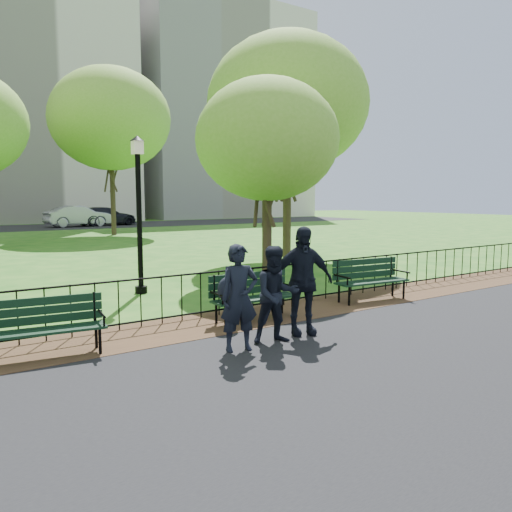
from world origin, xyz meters
TOP-DOWN VIEW (x-y plane):
  - ground at (0.00, 0.00)m, footprint 120.00×120.00m
  - asphalt_path at (0.00, -3.40)m, footprint 60.00×9.20m
  - dirt_strip at (0.00, 1.50)m, footprint 60.00×1.60m
  - iron_fence at (0.00, 2.00)m, footprint 24.06×0.06m
  - apartment_east at (26.00, 48.00)m, footprint 20.00×15.00m
  - park_bench_main at (0.24, 1.27)m, footprint 1.72×0.57m
  - park_bench_left_a at (-3.16, 1.20)m, footprint 1.71×0.72m
  - park_bench_right_a at (3.72, 1.37)m, footprint 1.84×0.75m
  - lamppost at (-0.20, 5.09)m, footprint 0.34×0.34m
  - tree_near_e at (3.72, 5.33)m, footprint 4.05×4.05m
  - tree_mid_e at (6.93, 8.54)m, footprint 5.91×5.91m
  - tree_far_e at (5.45, 24.08)m, footprint 7.23×7.23m
  - person_left at (-0.67, -0.13)m, footprint 0.66×0.51m
  - person_mid at (0.03, -0.11)m, footprint 0.83×0.59m
  - person_right at (0.68, 0.05)m, footprint 1.16×0.79m
  - sedan_silver at (5.95, 34.13)m, footprint 5.16×2.24m
  - sedan_dark at (8.22, 34.56)m, footprint 5.45×2.88m

SIDE VIEW (x-z plane):
  - ground at x=0.00m, z-range 0.00..0.00m
  - asphalt_path at x=0.00m, z-range 0.00..0.01m
  - dirt_strip at x=0.00m, z-range 0.01..0.02m
  - iron_fence at x=0.00m, z-range 0.00..1.00m
  - park_bench_left_a at x=-3.16m, z-range 0.07..1.01m
  - park_bench_right_a at x=3.72m, z-range 0.07..1.09m
  - park_bench_main at x=0.24m, z-range 0.13..1.10m
  - sedan_dark at x=8.22m, z-range 0.01..1.52m
  - person_mid at x=0.03m, z-range 0.01..1.56m
  - person_left at x=-0.67m, z-range 0.01..1.63m
  - sedan_silver at x=5.95m, z-range 0.01..1.66m
  - person_right at x=0.68m, z-range 0.01..1.84m
  - lamppost at x=-0.20m, z-range 0.17..3.92m
  - tree_near_e at x=3.72m, z-range 1.09..6.74m
  - tree_mid_e at x=6.93m, z-range 1.60..9.84m
  - tree_far_e at x=5.45m, z-range 1.96..12.04m
  - apartment_east at x=26.00m, z-range 0.00..24.00m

